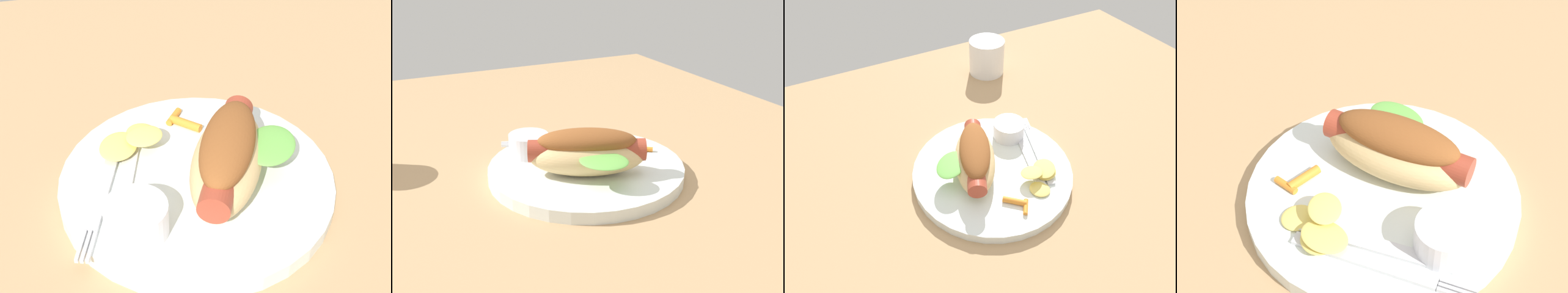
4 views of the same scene
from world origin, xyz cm
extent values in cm
cube|color=tan|center=(0.00, 0.00, -0.90)|extent=(120.00, 90.00, 1.80)
cylinder|color=white|center=(2.37, -1.24, 0.80)|extent=(25.82, 25.82, 1.60)
ellipsoid|color=#DBB77A|center=(4.95, -2.40, 3.97)|extent=(11.75, 15.87, 4.75)
cylinder|color=#A33D28|center=(4.95, -2.40, 4.80)|extent=(8.61, 14.54, 2.83)
ellipsoid|color=brown|center=(4.95, -2.40, 6.08)|extent=(9.41, 13.23, 3.08)
ellipsoid|color=#6BB74C|center=(9.04, -2.19, 4.92)|extent=(7.32, 7.43, 1.04)
cylinder|color=white|center=(-4.07, -6.86, 3.10)|extent=(5.44, 5.44, 3.01)
cube|color=silver|center=(-5.98, -0.07, 1.80)|extent=(5.09, 12.76, 0.40)
cube|color=silver|center=(-8.86, -7.66, 1.80)|extent=(1.26, 3.14, 0.40)
cube|color=silver|center=(-8.44, -7.79, 1.80)|extent=(1.26, 3.14, 0.40)
cube|color=silver|center=(-8.01, -7.93, 1.80)|extent=(1.26, 3.14, 0.40)
cube|color=silver|center=(-4.26, -0.62, 1.78)|extent=(5.22, 14.43, 0.36)
ellipsoid|color=#E6CE64|center=(-1.80, 6.14, 1.85)|extent=(4.05, 4.14, 0.50)
ellipsoid|color=#E6CE64|center=(-4.44, 3.99, 2.28)|extent=(4.58, 4.38, 0.75)
ellipsoid|color=#E6CE64|center=(-4.37, 3.45, 2.67)|extent=(5.33, 5.60, 0.93)
ellipsoid|color=#E6CE64|center=(-1.76, 3.72, 3.29)|extent=(3.74, 3.18, 0.93)
cylinder|color=orange|center=(2.93, 6.39, 2.05)|extent=(3.23, 3.05, 0.90)
cylinder|color=orange|center=(1.98, 7.96, 1.94)|extent=(2.03, 2.47, 0.68)
cylinder|color=white|center=(-12.30, -29.91, 3.84)|extent=(7.80, 7.80, 7.69)
camera|label=1|loc=(-6.46, -39.55, 37.76)|focal=52.09mm
camera|label=2|loc=(57.56, -28.52, 29.53)|focal=46.87mm
camera|label=3|loc=(22.42, 32.22, 43.52)|focal=32.30mm
camera|label=4|loc=(-34.80, -2.68, 42.44)|focal=53.53mm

